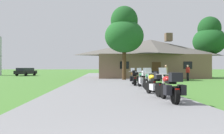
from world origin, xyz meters
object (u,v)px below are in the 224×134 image
at_px(motorcycle_green_third_in_row, 150,81).
at_px(motorcycle_green_fourth_in_row, 143,79).
at_px(tree_by_lodge_front, 124,32).
at_px(parked_black_suv_far_left, 26,71).
at_px(motorcycle_yellow_second_in_row, 155,83).
at_px(bystander_red_shirt_near_lodge, 188,72).
at_px(motorcycle_orange_farthest_in_row, 134,78).
at_px(motorcycle_red_nearest_to_camera, 171,88).
at_px(tree_right_of_lodge, 209,38).
at_px(bystander_tan_shirt_beside_signpost, 166,72).

distance_m(motorcycle_green_third_in_row, motorcycle_green_fourth_in_row, 2.10).
relative_size(tree_by_lodge_front, parked_black_suv_far_left, 1.69).
relative_size(motorcycle_yellow_second_in_row, bystander_red_shirt_near_lodge, 1.24).
bearing_deg(motorcycle_green_third_in_row, motorcycle_orange_farthest_in_row, 89.18).
height_order(motorcycle_red_nearest_to_camera, tree_by_lodge_front, tree_by_lodge_front).
bearing_deg(motorcycle_yellow_second_in_row, tree_right_of_lodge, 51.92).
bearing_deg(motorcycle_green_fourth_in_row, motorcycle_green_third_in_row, -94.99).
bearing_deg(bystander_red_shirt_near_lodge, motorcycle_green_third_in_row, -51.19).
xyz_separation_m(motorcycle_orange_farthest_in_row, tree_by_lodge_front, (0.16, 8.11, 4.81)).
height_order(motorcycle_yellow_second_in_row, motorcycle_green_fourth_in_row, same).
distance_m(motorcycle_green_third_in_row, bystander_red_shirt_near_lodge, 12.68).
bearing_deg(motorcycle_red_nearest_to_camera, parked_black_suv_far_left, 115.67).
bearing_deg(tree_by_lodge_front, bystander_tan_shirt_beside_signpost, -38.84).
xyz_separation_m(motorcycle_yellow_second_in_row, tree_right_of_lodge, (13.63, 21.65, 5.23)).
xyz_separation_m(motorcycle_orange_farthest_in_row, parked_black_suv_far_left, (-15.66, 23.72, 0.17)).
bearing_deg(motorcycle_red_nearest_to_camera, bystander_tan_shirt_beside_signpost, 73.48).
relative_size(motorcycle_green_third_in_row, bystander_red_shirt_near_lodge, 1.24).
xyz_separation_m(motorcycle_green_third_in_row, motorcycle_orange_farthest_in_row, (-0.20, 4.39, -0.01)).
xyz_separation_m(motorcycle_yellow_second_in_row, motorcycle_green_third_in_row, (0.25, 1.99, 0.00)).
bearing_deg(tree_by_lodge_front, tree_right_of_lodge, 28.10).
bearing_deg(parked_black_suv_far_left, bystander_tan_shirt_beside_signpost, -30.50).
bearing_deg(bystander_tan_shirt_beside_signpost, parked_black_suv_far_left, 77.21).
height_order(motorcycle_orange_farthest_in_row, tree_right_of_lodge, tree_right_of_lodge).
height_order(motorcycle_green_fourth_in_row, bystander_tan_shirt_beside_signpost, bystander_tan_shirt_beside_signpost).
distance_m(motorcycle_green_third_in_row, tree_by_lodge_front, 13.39).
bearing_deg(tree_right_of_lodge, parked_black_suv_far_left, 163.90).
bearing_deg(motorcycle_orange_farthest_in_row, motorcycle_green_fourth_in_row, -82.20).
height_order(motorcycle_yellow_second_in_row, motorcycle_orange_farthest_in_row, same).
relative_size(motorcycle_yellow_second_in_row, motorcycle_green_third_in_row, 1.00).
distance_m(motorcycle_yellow_second_in_row, motorcycle_green_fourth_in_row, 4.09).
bearing_deg(bystander_tan_shirt_beside_signpost, tree_by_lodge_front, 81.95).
relative_size(motorcycle_red_nearest_to_camera, bystander_tan_shirt_beside_signpost, 1.25).
bearing_deg(tree_right_of_lodge, motorcycle_green_third_in_row, -124.24).
bearing_deg(motorcycle_orange_farthest_in_row, tree_by_lodge_front, 91.01).
distance_m(motorcycle_yellow_second_in_row, bystander_tan_shirt_beside_signpost, 12.11).
relative_size(motorcycle_orange_farthest_in_row, parked_black_suv_far_left, 0.43).
bearing_deg(motorcycle_green_fourth_in_row, tree_by_lodge_front, 85.97).
bearing_deg(bystander_red_shirt_near_lodge, motorcycle_green_fourth_in_row, -56.78).
bearing_deg(bystander_tan_shirt_beside_signpost, bystander_red_shirt_near_lodge, -32.29).
distance_m(motorcycle_orange_farthest_in_row, bystander_red_shirt_near_lodge, 9.36).
bearing_deg(bystander_red_shirt_near_lodge, tree_by_lodge_front, -124.06).
bearing_deg(parked_black_suv_far_left, motorcycle_orange_farthest_in_row, -43.49).
relative_size(motorcycle_yellow_second_in_row, motorcycle_green_fourth_in_row, 1.00).
height_order(motorcycle_green_fourth_in_row, parked_black_suv_far_left, parked_black_suv_far_left).
height_order(tree_right_of_lodge, tree_by_lodge_front, tree_right_of_lodge).
distance_m(motorcycle_orange_farthest_in_row, tree_right_of_lodge, 21.11).
bearing_deg(bystander_tan_shirt_beside_signpost, motorcycle_green_fourth_in_row, -176.21).
height_order(motorcycle_green_third_in_row, bystander_tan_shirt_beside_signpost, bystander_tan_shirt_beside_signpost).
bearing_deg(parked_black_suv_far_left, tree_right_of_lodge, -3.02).
xyz_separation_m(bystander_red_shirt_near_lodge, tree_by_lodge_front, (-6.59, 1.64, 4.47)).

